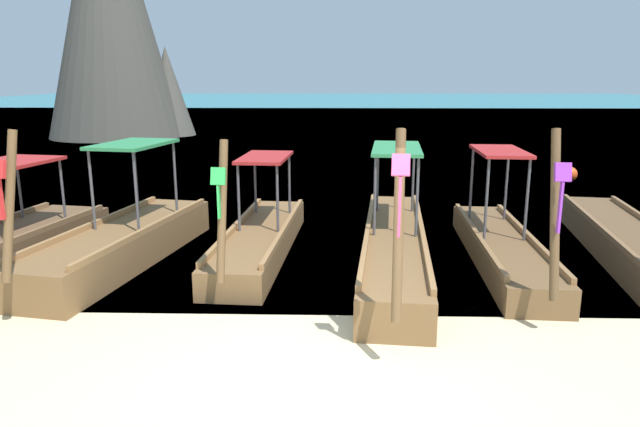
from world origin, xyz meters
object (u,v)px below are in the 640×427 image
at_px(longtail_boat_red_ribbon, 122,242).
at_px(mooring_buoy_near, 570,174).
at_px(longtail_boat_green_ribbon, 260,238).
at_px(longtail_boat_violet_ribbon, 502,245).
at_px(longtail_boat_turquoise_ribbon, 624,241).
at_px(longtail_boat_pink_ribbon, 394,245).
at_px(karst_rock, 112,3).

xyz_separation_m(longtail_boat_red_ribbon, mooring_buoy_near, (11.49, 8.79, -0.14)).
relative_size(longtail_boat_green_ribbon, mooring_buoy_near, 11.67).
bearing_deg(longtail_boat_violet_ribbon, longtail_boat_green_ribbon, 174.72).
bearing_deg(longtail_boat_turquoise_ribbon, longtail_boat_pink_ribbon, -172.11).
bearing_deg(longtail_boat_pink_ribbon, longtail_boat_green_ribbon, 167.17).
relative_size(longtail_boat_violet_ribbon, karst_rock, 0.39).
xyz_separation_m(longtail_boat_turquoise_ribbon, karst_rock, (-17.87, 22.61, 7.01)).
distance_m(longtail_boat_red_ribbon, mooring_buoy_near, 14.47).
bearing_deg(longtail_boat_pink_ribbon, longtail_boat_red_ribbon, -179.34).
xyz_separation_m(longtail_boat_violet_ribbon, mooring_buoy_near, (4.57, 8.58, -0.08)).
height_order(longtail_boat_green_ribbon, mooring_buoy_near, longtail_boat_green_ribbon).
height_order(longtail_boat_red_ribbon, karst_rock, karst_rock).
distance_m(longtail_boat_pink_ribbon, karst_rock, 27.73).
height_order(longtail_boat_violet_ribbon, mooring_buoy_near, longtail_boat_violet_ribbon).
xyz_separation_m(longtail_boat_red_ribbon, karst_rock, (-8.51, 23.28, 6.92)).
xyz_separation_m(longtail_boat_turquoise_ribbon, mooring_buoy_near, (2.13, 8.12, -0.04)).
height_order(longtail_boat_green_ribbon, longtail_boat_pink_ribbon, longtail_boat_pink_ribbon).
height_order(longtail_boat_red_ribbon, mooring_buoy_near, longtail_boat_red_ribbon).
xyz_separation_m(longtail_boat_pink_ribbon, karst_rock, (-13.46, 23.22, 6.95)).
bearing_deg(longtail_boat_red_ribbon, longtail_boat_green_ribbon, 14.41).
distance_m(longtail_boat_pink_ribbon, longtail_boat_turquoise_ribbon, 4.45).
bearing_deg(mooring_buoy_near, longtail_boat_pink_ribbon, -126.82).
bearing_deg(longtail_boat_green_ribbon, mooring_buoy_near, 42.07).
bearing_deg(longtail_boat_pink_ribbon, mooring_buoy_near, 53.18).
distance_m(longtail_boat_green_ribbon, longtail_boat_pink_ribbon, 2.57).
xyz_separation_m(longtail_boat_red_ribbon, longtail_boat_violet_ribbon, (6.92, 0.21, -0.06)).
bearing_deg(longtail_boat_turquoise_ribbon, karst_rock, 128.31).
bearing_deg(mooring_buoy_near, karst_rock, 144.07).
relative_size(longtail_boat_red_ribbon, mooring_buoy_near, 11.46).
xyz_separation_m(longtail_boat_violet_ribbon, longtail_boat_turquoise_ribbon, (2.43, 0.45, -0.03)).
distance_m(longtail_boat_turquoise_ribbon, mooring_buoy_near, 8.40).
bearing_deg(karst_rock, longtail_boat_turquoise_ribbon, -51.69).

